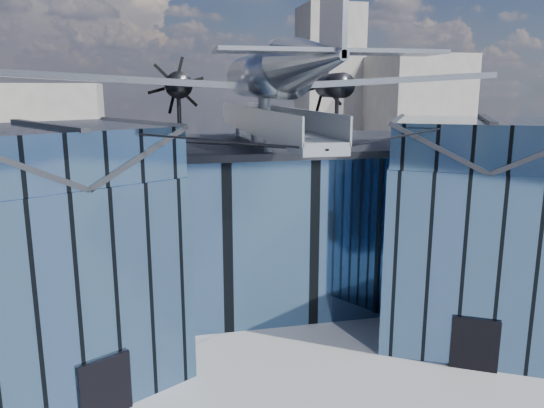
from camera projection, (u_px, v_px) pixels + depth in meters
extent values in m
plane|color=gray|center=(280.00, 344.00, 28.07)|extent=(120.00, 120.00, 0.00)
cube|color=#44658B|center=(249.00, 218.00, 35.64)|extent=(28.00, 14.00, 9.50)
cube|color=#27292F|center=(248.00, 144.00, 34.58)|extent=(28.00, 14.00, 0.40)
cube|color=#44658B|center=(59.00, 282.00, 23.84)|extent=(11.79, 11.43, 9.50)
cube|color=#44658B|center=(48.00, 152.00, 22.60)|extent=(11.56, 11.20, 2.20)
cube|color=#27292F|center=(98.00, 148.00, 24.09)|extent=(7.98, 9.23, 2.40)
cube|color=#27292F|center=(45.00, 125.00, 22.35)|extent=(4.30, 7.10, 0.18)
cube|color=black|center=(105.00, 387.00, 21.67)|extent=(2.03, 1.32, 2.60)
cube|color=black|center=(148.00, 260.00, 26.83)|extent=(0.34, 0.34, 9.50)
cube|color=#44658B|center=(475.00, 251.00, 28.37)|extent=(11.79, 11.43, 9.50)
cube|color=#44658B|center=(485.00, 142.00, 27.13)|extent=(11.56, 11.20, 2.20)
cube|color=#27292F|center=(439.00, 141.00, 27.78)|extent=(7.98, 9.23, 2.40)
cube|color=#27292F|center=(533.00, 143.00, 26.47)|extent=(7.98, 9.23, 2.40)
cube|color=#27292F|center=(487.00, 119.00, 26.88)|extent=(4.30, 7.10, 0.18)
cube|color=black|center=(475.00, 344.00, 25.32)|extent=(2.03, 1.32, 2.60)
cube|color=black|center=(390.00, 244.00, 29.67)|extent=(0.34, 0.34, 9.50)
cube|color=#8E939A|center=(266.00, 129.00, 29.04)|extent=(1.80, 21.00, 0.50)
cube|color=#8E939A|center=(250.00, 117.00, 28.71)|extent=(0.08, 21.00, 1.10)
cube|color=#8E939A|center=(282.00, 117.00, 29.10)|extent=(0.08, 21.00, 1.10)
cylinder|color=#8E939A|center=(238.00, 129.00, 38.24)|extent=(0.44, 0.44, 1.35)
cylinder|color=#8E939A|center=(254.00, 136.00, 32.52)|extent=(0.44, 0.44, 1.35)
cylinder|color=#8E939A|center=(268.00, 142.00, 28.71)|extent=(0.44, 0.44, 1.35)
cylinder|color=#8E939A|center=(264.00, 111.00, 29.32)|extent=(0.70, 0.70, 1.40)
cylinder|color=black|center=(175.00, 137.00, 20.70)|extent=(10.55, 6.08, 0.69)
cylinder|color=black|center=(420.00, 132.00, 22.96)|extent=(10.55, 6.08, 0.69)
cylinder|color=black|center=(216.00, 144.00, 26.61)|extent=(6.09, 17.04, 1.19)
cylinder|color=black|center=(330.00, 141.00, 27.90)|extent=(6.09, 17.04, 1.19)
cylinder|color=#979BA2|center=(264.00, 75.00, 28.91)|extent=(2.50, 11.00, 2.50)
sphere|color=#979BA2|center=(246.00, 77.00, 34.15)|extent=(2.50, 2.50, 2.50)
cube|color=black|center=(249.00, 65.00, 33.05)|extent=(1.60, 1.40, 0.50)
cone|color=#979BA2|center=(312.00, 61.00, 20.26)|extent=(2.50, 7.00, 2.50)
cube|color=#979BA2|center=(333.00, 8.00, 17.73)|extent=(0.18, 2.40, 3.40)
cube|color=#979BA2|center=(331.00, 51.00, 18.12)|extent=(8.00, 1.80, 0.14)
cube|color=#979BA2|center=(133.00, 80.00, 28.41)|extent=(14.00, 3.20, 1.08)
cylinder|color=black|center=(178.00, 85.00, 29.56)|extent=(1.44, 3.20, 1.44)
cone|color=black|center=(176.00, 85.00, 31.27)|extent=(0.70, 0.70, 0.70)
cube|color=black|center=(176.00, 85.00, 31.41)|extent=(1.05, 0.06, 3.33)
cube|color=black|center=(176.00, 85.00, 31.41)|extent=(2.53, 0.06, 2.53)
cube|color=black|center=(176.00, 85.00, 31.41)|extent=(3.33, 0.06, 1.05)
cylinder|color=black|center=(179.00, 108.00, 29.24)|extent=(0.24, 0.24, 1.75)
cube|color=#979BA2|center=(376.00, 81.00, 31.43)|extent=(14.00, 3.20, 1.08)
cylinder|color=black|center=(334.00, 85.00, 31.54)|extent=(1.44, 3.20, 1.44)
cone|color=black|center=(324.00, 86.00, 33.25)|extent=(0.70, 0.70, 0.70)
cube|color=black|center=(324.00, 86.00, 33.40)|extent=(1.05, 0.06, 3.33)
cube|color=black|center=(324.00, 86.00, 33.40)|extent=(2.53, 0.06, 2.53)
cube|color=black|center=(324.00, 86.00, 33.40)|extent=(3.33, 0.06, 1.05)
cylinder|color=black|center=(337.00, 107.00, 31.23)|extent=(0.24, 0.24, 1.75)
cube|color=gray|center=(413.00, 118.00, 78.80)|extent=(12.00, 14.00, 18.00)
cube|color=gray|center=(51.00, 134.00, 74.69)|extent=(14.00, 10.00, 14.00)
cube|color=gray|center=(328.00, 91.00, 85.33)|extent=(9.00, 9.00, 26.00)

